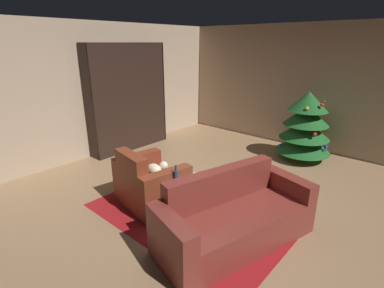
% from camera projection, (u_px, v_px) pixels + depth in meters
% --- Properties ---
extents(ground_plane, '(7.79, 7.79, 0.00)m').
position_uv_depth(ground_plane, '(211.00, 199.00, 4.41)').
color(ground_plane, '#92704D').
extents(wall_back, '(6.10, 0.06, 2.66)m').
position_uv_depth(wall_back, '(305.00, 88.00, 6.29)').
color(wall_back, tan).
rests_on(wall_back, ground).
extents(wall_left, '(0.06, 6.62, 2.66)m').
position_uv_depth(wall_left, '(95.00, 91.00, 5.86)').
color(wall_left, tan).
rests_on(wall_left, ground).
extents(area_rug, '(2.69, 1.87, 0.01)m').
position_uv_depth(area_rug, '(194.00, 212.00, 4.08)').
color(area_rug, maroon).
rests_on(area_rug, ground).
extents(bookshelf_unit, '(0.34, 1.85, 2.27)m').
position_uv_depth(bookshelf_unit, '(132.00, 97.00, 6.29)').
color(bookshelf_unit, black).
rests_on(bookshelf_unit, ground).
extents(armchair_red, '(1.09, 0.92, 0.86)m').
position_uv_depth(armchair_red, '(150.00, 185.00, 4.21)').
color(armchair_red, maroon).
rests_on(armchair_red, ground).
extents(couch_red, '(1.26, 2.06, 0.84)m').
position_uv_depth(couch_red, '(234.00, 219.00, 3.42)').
color(couch_red, maroon).
rests_on(couch_red, ground).
extents(coffee_table, '(0.68, 0.68, 0.47)m').
position_uv_depth(coffee_table, '(189.00, 186.00, 3.94)').
color(coffee_table, black).
rests_on(coffee_table, ground).
extents(book_stack_on_table, '(0.20, 0.14, 0.08)m').
position_uv_depth(book_stack_on_table, '(194.00, 179.00, 3.93)').
color(book_stack_on_table, '#488550').
rests_on(book_stack_on_table, coffee_table).
extents(bottle_on_table, '(0.07, 0.07, 0.30)m').
position_uv_depth(bottle_on_table, '(176.00, 178.00, 3.80)').
color(bottle_on_table, '#2F3D55').
rests_on(bottle_on_table, coffee_table).
extents(decorated_tree, '(1.08, 1.08, 1.38)m').
position_uv_depth(decorated_tree, '(305.00, 126.00, 5.75)').
color(decorated_tree, brown).
rests_on(decorated_tree, ground).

